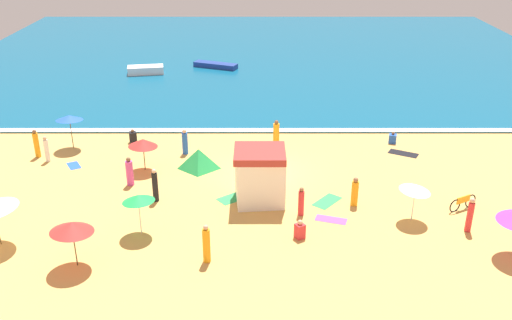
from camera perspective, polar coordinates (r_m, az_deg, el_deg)
The scene contains 31 objects.
ground_plane at distance 32.75m, azimuth 0.84°, elevation -1.10°, with size 60.00×60.00×0.00m, color #E0A856.
ocean_water at distance 59.26m, azimuth 0.42°, elevation 10.65°, with size 60.00×44.00×0.10m, color #0F567A.
wave_breaker_foam at distance 38.50m, azimuth 0.70°, elevation 3.07°, with size 57.00×0.70×0.01m, color white.
lifeguard_cabana at distance 28.83m, azimuth 0.28°, elevation -1.59°, with size 2.62×2.51×2.88m.
beach_umbrella_1 at distance 26.37m, azimuth -12.00°, elevation -3.84°, with size 2.15×2.15×2.09m.
beach_umbrella_3 at distance 28.01m, azimuth 15.82°, elevation -2.76°, with size 1.82×1.80×2.00m.
beach_umbrella_4 at distance 24.74m, azimuth -18.34°, elevation -6.53°, with size 2.61×2.60×2.19m.
beach_umbrella_5 at distance 32.86m, azimuth -11.53°, elevation 1.72°, with size 2.11×2.10×1.98m.
beach_umbrella_6 at distance 37.07m, azimuth -18.57°, elevation 4.08°, with size 1.93×1.94×2.27m.
beach_tent at distance 32.91m, azimuth -5.94°, elevation 0.10°, with size 1.89×1.64×1.26m.
parked_bicycle at distance 30.40m, azimuth 20.21°, elevation -4.06°, with size 1.63×0.92×0.76m.
beachgoer_0 at distance 27.93m, azimuth 4.52°, elevation -4.27°, with size 0.30×0.30×1.54m.
beachgoer_1 at distance 28.29m, azimuth 20.85°, elevation -5.25°, with size 0.40×0.40×1.77m.
beachgoer_2 at distance 26.23m, azimuth 4.39°, elevation -7.13°, with size 0.55×0.55×0.95m.
beachgoer_3 at distance 37.62m, azimuth 13.63°, elevation 2.17°, with size 0.59×0.59×0.78m.
beachgoer_4 at distance 35.95m, azimuth -20.63°, elevation 1.01°, with size 0.38×0.38×1.62m.
beachgoer_5 at distance 24.40m, azimuth -5.16°, elevation -8.55°, with size 0.45×0.45×1.82m.
beachgoer_6 at distance 35.68m, azimuth 1.97°, elevation 2.59°, with size 0.56×0.56×1.84m.
beachgoer_7 at distance 29.17m, azimuth 9.93°, elevation -3.24°, with size 0.40×0.40×1.59m.
beachgoer_8 at distance 37.41m, azimuth -12.51°, elevation 2.30°, with size 0.57×0.57×0.94m.
beachgoer_9 at distance 35.01m, azimuth -7.34°, elevation 1.80°, with size 0.44×0.44×1.63m.
beachgoer_10 at distance 36.81m, azimuth -21.54°, elevation 1.52°, with size 0.33×0.33×1.79m.
beachgoer_11 at distance 29.55m, azimuth -10.32°, elevation -2.59°, with size 0.30×0.30×1.83m.
beachgoer_12 at distance 31.58m, azimuth -12.83°, elevation -1.23°, with size 0.48×0.48×1.66m.
beach_towel_0 at distance 29.77m, azimuth -2.46°, elevation -3.88°, with size 1.85×1.72×0.01m.
beach_towel_1 at distance 29.64m, azimuth 7.15°, elevation -4.19°, with size 1.77×1.89×0.01m.
beach_towel_2 at distance 36.23m, azimuth 14.66°, elevation 0.66°, with size 1.97×1.57×0.01m.
beach_towel_3 at distance 35.12m, azimuth -18.14°, elevation -0.55°, with size 1.13×1.31×0.01m.
beach_towel_4 at distance 28.02m, azimuth 7.55°, elevation -6.02°, with size 1.66×1.08×0.01m.
small_boat_0 at distance 54.24m, azimuth -4.24°, elevation 9.60°, with size 4.32×2.59×0.47m.
small_boat_1 at distance 53.01m, azimuth -11.27°, elevation 8.98°, with size 3.42×1.93×0.70m.
Camera 1 is at (-0.54, -29.58, 14.07)m, focal length 39.31 mm.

